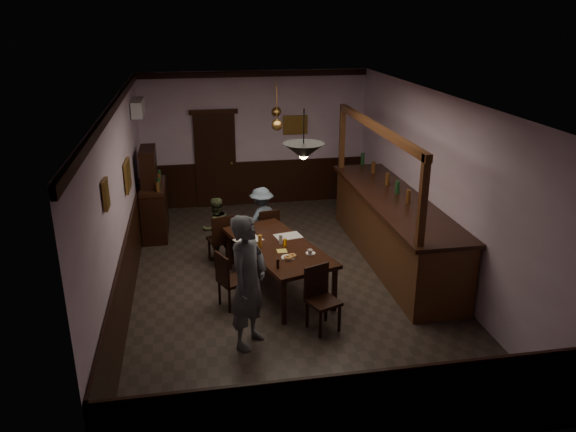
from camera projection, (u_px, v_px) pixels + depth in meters
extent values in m
cube|color=#2D2621|center=(286.00, 280.00, 9.32)|extent=(5.00, 8.00, 0.01)
cube|color=white|center=(286.00, 97.00, 8.28)|extent=(5.00, 8.00, 0.01)
cube|color=#B89FB7|center=(255.00, 139.00, 12.49)|extent=(5.00, 0.01, 3.00)
cube|color=#B89FB7|center=(361.00, 328.00, 5.10)|extent=(5.00, 0.01, 3.00)
cube|color=#B89FB7|center=(121.00, 203.00, 8.39)|extent=(0.01, 8.00, 3.00)
cube|color=#B89FB7|center=(436.00, 186.00, 9.21)|extent=(0.01, 8.00, 3.00)
cube|color=black|center=(278.00, 247.00, 8.80)|extent=(1.62, 2.40, 0.06)
cube|color=black|center=(284.00, 302.00, 7.90)|extent=(0.07, 0.07, 0.69)
cube|color=black|center=(334.00, 289.00, 8.27)|extent=(0.07, 0.07, 0.69)
cube|color=black|center=(229.00, 250.00, 9.59)|extent=(0.07, 0.07, 0.69)
cube|color=black|center=(273.00, 242.00, 9.96)|extent=(0.07, 0.07, 0.69)
cube|color=black|center=(220.00, 240.00, 9.83)|extent=(0.49, 0.49, 0.05)
cube|color=black|center=(223.00, 230.00, 9.59)|extent=(0.39, 0.14, 0.47)
cube|color=black|center=(226.00, 247.00, 10.10)|extent=(0.04, 0.04, 0.40)
cube|color=black|center=(209.00, 250.00, 9.98)|extent=(0.04, 0.04, 0.40)
cube|color=black|center=(232.00, 253.00, 9.83)|extent=(0.04, 0.04, 0.40)
cube|color=black|center=(215.00, 256.00, 9.70)|extent=(0.04, 0.04, 0.40)
cube|color=black|center=(267.00, 232.00, 10.23)|extent=(0.45, 0.45, 0.05)
cube|color=black|center=(270.00, 223.00, 9.99)|extent=(0.38, 0.11, 0.45)
cube|color=black|center=(272.00, 238.00, 10.49)|extent=(0.04, 0.04, 0.39)
cube|color=black|center=(256.00, 241.00, 10.38)|extent=(0.04, 0.04, 0.39)
cube|color=black|center=(277.00, 244.00, 10.22)|extent=(0.04, 0.04, 0.39)
cube|color=black|center=(262.00, 247.00, 10.11)|extent=(0.04, 0.04, 0.39)
cube|color=black|center=(323.00, 302.00, 7.74)|extent=(0.52, 0.52, 0.05)
cube|color=black|center=(316.00, 280.00, 7.79)|extent=(0.38, 0.18, 0.47)
cube|color=black|center=(320.00, 325.00, 7.61)|extent=(0.04, 0.04, 0.41)
cube|color=black|center=(339.00, 318.00, 7.77)|extent=(0.04, 0.04, 0.41)
cube|color=black|center=(307.00, 314.00, 7.86)|extent=(0.04, 0.04, 0.41)
cube|color=black|center=(326.00, 308.00, 8.02)|extent=(0.04, 0.04, 0.41)
cube|color=black|center=(233.00, 281.00, 8.37)|extent=(0.51, 0.51, 0.05)
cube|color=black|center=(222.00, 269.00, 8.19)|extent=(0.19, 0.36, 0.45)
cube|color=black|center=(248.00, 295.00, 8.41)|extent=(0.04, 0.04, 0.39)
cube|color=black|center=(237.00, 287.00, 8.65)|extent=(0.04, 0.04, 0.39)
cube|color=black|center=(230.00, 301.00, 8.24)|extent=(0.04, 0.04, 0.39)
cube|color=black|center=(220.00, 293.00, 8.48)|extent=(0.04, 0.04, 0.39)
imported|color=#585D64|center=(249.00, 282.00, 7.24)|extent=(0.75, 0.80, 1.83)
imported|color=#40492B|center=(216.00, 228.00, 9.94)|extent=(0.68, 0.61, 1.14)
imported|color=slate|center=(262.00, 219.00, 10.33)|extent=(0.89, 0.78, 1.19)
cube|color=silver|center=(248.00, 240.00, 8.98)|extent=(0.51, 0.45, 0.01)
cube|color=silver|center=(288.00, 236.00, 9.12)|extent=(0.47, 0.38, 0.01)
cube|color=#DAC350|center=(282.00, 251.00, 8.57)|extent=(0.19, 0.19, 0.00)
cylinder|color=white|center=(310.00, 253.00, 8.48)|extent=(0.15, 0.15, 0.01)
imported|color=white|center=(310.00, 252.00, 8.42)|extent=(0.10, 0.10, 0.07)
cylinder|color=white|center=(288.00, 257.00, 8.33)|extent=(0.22, 0.22, 0.01)
torus|color=#C68C47|center=(288.00, 258.00, 8.26)|extent=(0.13, 0.13, 0.04)
torus|color=#C68C47|center=(292.00, 256.00, 8.32)|extent=(0.13, 0.13, 0.04)
cylinder|color=#FFA315|center=(285.00, 243.00, 8.72)|extent=(0.07, 0.07, 0.12)
cylinder|color=#BF721E|center=(260.00, 241.00, 8.68)|extent=(0.06, 0.06, 0.20)
cylinder|color=silver|center=(281.00, 239.00, 8.82)|extent=(0.06, 0.06, 0.15)
cylinder|color=black|center=(278.00, 264.00, 7.98)|extent=(0.04, 0.04, 0.14)
cube|color=black|center=(155.00, 211.00, 11.08)|extent=(0.47, 1.32, 0.94)
cube|color=black|center=(153.00, 186.00, 10.90)|extent=(0.45, 1.27, 0.08)
cube|color=black|center=(148.00, 168.00, 10.76)|extent=(0.28, 0.85, 0.75)
cube|color=#431E12|center=(393.00, 231.00, 9.87)|extent=(0.92, 4.30, 1.13)
cube|color=black|center=(394.00, 199.00, 9.66)|extent=(1.02, 4.40, 0.06)
cube|color=#431E12|center=(377.00, 127.00, 9.16)|extent=(0.10, 4.20, 0.12)
cube|color=#431E12|center=(424.00, 203.00, 7.48)|extent=(0.10, 0.10, 1.33)
cube|color=#431E12|center=(342.00, 138.00, 11.26)|extent=(0.10, 0.10, 1.33)
cube|color=black|center=(216.00, 161.00, 12.45)|extent=(0.90, 0.06, 2.10)
cube|color=white|center=(138.00, 108.00, 10.75)|extent=(0.20, 0.85, 0.30)
cube|color=olive|center=(106.00, 194.00, 6.69)|extent=(0.04, 0.28, 0.36)
cube|color=olive|center=(128.00, 175.00, 9.06)|extent=(0.04, 0.62, 0.48)
cube|color=olive|center=(295.00, 125.00, 12.50)|extent=(0.55, 0.04, 0.42)
cylinder|color=black|center=(304.00, 130.00, 7.44)|extent=(0.02, 0.02, 0.57)
cone|color=black|center=(304.00, 151.00, 7.54)|extent=(0.56, 0.56, 0.22)
sphere|color=#FFD88C|center=(304.00, 155.00, 7.56)|extent=(0.12, 0.12, 0.12)
cylinder|color=#BF8C3F|center=(277.00, 105.00, 9.79)|extent=(0.02, 0.02, 0.70)
cone|color=#BF8C3F|center=(277.00, 125.00, 9.91)|extent=(0.20, 0.20, 0.22)
sphere|color=#FFD88C|center=(277.00, 128.00, 9.93)|extent=(0.12, 0.12, 0.12)
cylinder|color=#BF8C3F|center=(276.00, 94.00, 11.06)|extent=(0.02, 0.02, 0.70)
cone|color=#BF8C3F|center=(276.00, 112.00, 11.18)|extent=(0.20, 0.20, 0.22)
sphere|color=#FFD88C|center=(276.00, 114.00, 11.20)|extent=(0.12, 0.12, 0.12)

